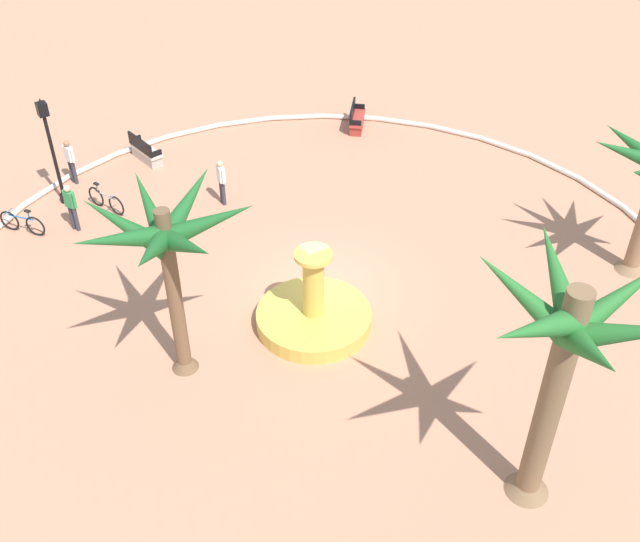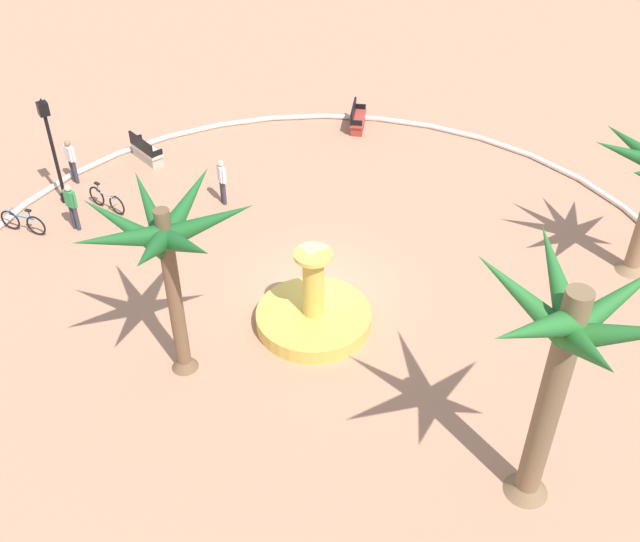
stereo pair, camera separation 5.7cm
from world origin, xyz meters
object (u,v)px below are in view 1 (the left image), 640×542
Objects in this scene: person_cyclist_helmet at (71,205)px; palm_tree_by_curb at (165,243)px; palm_tree_near_fountain at (565,352)px; bench_east at (146,153)px; fountain at (314,315)px; bicycle_red_frame at (22,223)px; bicycle_by_lamppost at (106,200)px; lamppost at (51,144)px; bench_west at (357,120)px; person_pedestrian_stroll at (221,180)px; person_cyclist_photo at (70,159)px.

palm_tree_by_curb is at bearing 91.61° from person_cyclist_helmet.
palm_tree_near_fountain reaches higher than bench_east.
bicycle_red_frame is (5.49, -9.02, 0.04)m from fountain.
bicycle_by_lamppost is 1.51m from person_cyclist_helmet.
bicycle_by_lamppost is at bearing 128.80° from lamppost.
palm_tree_by_curb is at bearing 36.28° from bench_west.
bicycle_red_frame is 2.78m from bicycle_by_lamppost.
bench_west is 0.91× the size of person_cyclist_helmet.
bench_east is 0.98× the size of person_cyclist_helmet.
palm_tree_by_curb is at bearing 71.89° from bench_east.
person_pedestrian_stroll is at bearing -89.43° from palm_tree_near_fountain.
palm_tree_near_fountain reaches higher than person_cyclist_helmet.
palm_tree_by_curb is 9.50m from bicycle_red_frame.
bicycle_red_frame is 0.86× the size of bicycle_by_lamppost.
fountain is 11.26m from bench_east.
bench_east is at bearing -162.56° from lamppost.
fountain is 9.21m from person_cyclist_helmet.
lamppost is at bearing -34.34° from person_pedestrian_stroll.
bicycle_red_frame is at bearing 23.09° from bench_east.
bicycle_red_frame is at bearing -68.40° from palm_tree_near_fountain.
person_pedestrian_stroll is at bearing 165.40° from person_cyclist_helmet.
palm_tree_near_fountain reaches higher than bicycle_red_frame.
palm_tree_by_curb reaches higher than bench_east.
bicycle_by_lamppost is (2.47, 2.43, 0.04)m from bench_east.
bench_east is 1.02× the size of bicycle_by_lamppost.
fountain is 0.83× the size of lamppost.
bicycle_red_frame is (6.44, -16.26, -3.90)m from palm_tree_near_fountain.
person_cyclist_helmet is (4.95, -15.51, -3.33)m from palm_tree_near_fountain.
palm_tree_by_curb is 3.71× the size of bicycle_red_frame.
bicycle_by_lamppost is 0.96× the size of person_cyclist_photo.
person_pedestrian_stroll is (-4.81, 1.25, -0.00)m from person_cyclist_helmet.
person_cyclist_helmet is (-1.48, 0.75, 0.56)m from bicycle_red_frame.
person_cyclist_photo is (11.01, -2.15, 0.60)m from bench_west.
person_cyclist_helmet is (3.76, 2.99, 0.60)m from bench_east.
bench_west is (-11.74, -8.62, -3.73)m from palm_tree_by_curb.
palm_tree_near_fountain is at bearing 90.57° from person_pedestrian_stroll.
palm_tree_near_fountain is 14.64m from person_pedestrian_stroll.
bench_west is 1.10× the size of bicycle_red_frame.
bench_west is at bearing -176.24° from person_cyclist_helmet.
person_pedestrian_stroll is at bearing 132.60° from person_cyclist_photo.
bench_east is at bearing -141.52° from person_cyclist_helmet.
bicycle_red_frame is at bearing -4.00° from bicycle_by_lamppost.
bench_west is at bearing -131.31° from fountain.
lamppost is 2.31m from person_cyclist_helmet.
palm_tree_near_fountain reaches higher than bicycle_by_lamppost.
bench_east is at bearing -156.91° from bicycle_red_frame.
bench_west is at bearing -178.79° from bicycle_by_lamppost.
person_cyclist_photo is 5.69m from person_pedestrian_stroll.
person_cyclist_helmet is at bearing 71.94° from person_cyclist_photo.
person_pedestrian_stroll is (-4.59, -6.58, -3.13)m from palm_tree_by_curb.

